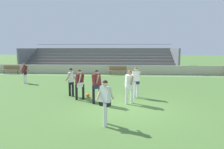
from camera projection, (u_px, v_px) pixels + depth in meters
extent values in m
plane|color=#517A38|center=(126.00, 107.00, 9.73)|extent=(160.00, 160.00, 0.00)
cube|color=white|center=(128.00, 76.00, 20.87)|extent=(44.00, 0.12, 0.01)
cube|color=beige|center=(128.00, 70.00, 22.33)|extent=(48.00, 0.16, 0.95)
cube|color=#897051|center=(96.00, 70.00, 23.47)|extent=(18.27, 0.36, 0.08)
cube|color=slate|center=(96.00, 72.00, 23.29)|extent=(18.27, 0.04, 0.34)
cube|color=#897051|center=(97.00, 66.00, 24.15)|extent=(18.27, 0.36, 0.08)
cube|color=slate|center=(97.00, 68.00, 23.97)|extent=(18.27, 0.04, 0.34)
cube|color=#897051|center=(98.00, 63.00, 24.82)|extent=(18.27, 0.36, 0.08)
cube|color=slate|center=(98.00, 64.00, 24.65)|extent=(18.27, 0.04, 0.34)
cube|color=#897051|center=(99.00, 60.00, 25.50)|extent=(18.27, 0.36, 0.08)
cube|color=slate|center=(99.00, 61.00, 25.32)|extent=(18.27, 0.04, 0.34)
cube|color=#897051|center=(100.00, 57.00, 26.17)|extent=(18.27, 0.36, 0.08)
cube|color=slate|center=(100.00, 58.00, 26.00)|extent=(18.27, 0.04, 0.34)
cube|color=#897051|center=(101.00, 54.00, 26.85)|extent=(18.27, 0.36, 0.08)
cube|color=slate|center=(100.00, 55.00, 26.67)|extent=(18.27, 0.04, 0.34)
cube|color=#897051|center=(101.00, 51.00, 27.53)|extent=(18.27, 0.36, 0.08)
cube|color=slate|center=(101.00, 52.00, 27.35)|extent=(18.27, 0.04, 0.34)
cube|color=#897051|center=(102.00, 48.00, 28.20)|extent=(18.27, 0.36, 0.08)
cube|color=slate|center=(102.00, 50.00, 28.03)|extent=(18.27, 0.04, 0.34)
cube|color=slate|center=(29.00, 59.00, 26.61)|extent=(0.20, 5.45, 2.74)
cube|color=slate|center=(174.00, 60.00, 25.10)|extent=(0.20, 5.45, 2.74)
cylinder|color=slate|center=(102.00, 44.00, 28.38)|extent=(18.27, 0.06, 0.06)
cube|color=olive|center=(11.00, 70.00, 22.44)|extent=(1.80, 0.40, 0.06)
cube|color=olive|center=(12.00, 67.00, 22.59)|extent=(1.80, 0.05, 0.40)
cylinder|color=#47474C|center=(4.00, 72.00, 22.54)|extent=(0.07, 0.07, 0.45)
cylinder|color=#47474C|center=(18.00, 72.00, 22.40)|extent=(0.07, 0.07, 0.45)
cube|color=olive|center=(118.00, 71.00, 21.48)|extent=(1.80, 0.40, 0.06)
cube|color=olive|center=(118.00, 68.00, 21.63)|extent=(1.80, 0.05, 0.40)
cylinder|color=#47474C|center=(110.00, 73.00, 21.57)|extent=(0.07, 0.07, 0.45)
cylinder|color=#47474C|center=(125.00, 73.00, 21.44)|extent=(0.07, 0.07, 0.45)
cylinder|color=black|center=(83.00, 92.00, 11.24)|extent=(0.13, 0.13, 0.83)
cylinder|color=black|center=(76.00, 92.00, 11.12)|extent=(0.13, 0.13, 0.83)
cube|color=white|center=(80.00, 85.00, 11.14)|extent=(0.42, 0.40, 0.24)
cube|color=#56191E|center=(80.00, 79.00, 11.10)|extent=(0.49, 0.49, 0.59)
cylinder|color=beige|center=(80.00, 79.00, 10.88)|extent=(0.25, 0.27, 0.50)
cylinder|color=beige|center=(79.00, 78.00, 11.30)|extent=(0.25, 0.27, 0.50)
sphere|color=beige|center=(79.00, 72.00, 11.05)|extent=(0.21, 0.21, 0.21)
sphere|color=black|center=(79.00, 72.00, 11.05)|extent=(0.20, 0.20, 0.20)
cylinder|color=black|center=(70.00, 89.00, 12.05)|extent=(0.13, 0.13, 0.84)
cylinder|color=black|center=(73.00, 89.00, 11.86)|extent=(0.13, 0.13, 0.84)
cube|color=black|center=(71.00, 82.00, 11.91)|extent=(0.24, 0.37, 0.24)
cube|color=white|center=(71.00, 77.00, 11.87)|extent=(0.31, 0.40, 0.58)
cylinder|color=#A87A5B|center=(73.00, 76.00, 12.03)|extent=(0.34, 0.10, 0.48)
cylinder|color=#A87A5B|center=(68.00, 77.00, 11.70)|extent=(0.34, 0.10, 0.48)
sphere|color=#A87A5B|center=(71.00, 70.00, 11.82)|extent=(0.21, 0.21, 0.21)
sphere|color=black|center=(71.00, 70.00, 11.82)|extent=(0.20, 0.20, 0.20)
cylinder|color=black|center=(94.00, 95.00, 10.30)|extent=(0.13, 0.13, 0.90)
cylinder|color=black|center=(100.00, 95.00, 10.39)|extent=(0.13, 0.13, 0.90)
cube|color=#232847|center=(97.00, 86.00, 10.29)|extent=(0.41, 0.40, 0.24)
cube|color=#56191E|center=(97.00, 80.00, 10.25)|extent=(0.49, 0.49, 0.59)
cylinder|color=#A87A5B|center=(96.00, 79.00, 10.45)|extent=(0.25, 0.26, 0.50)
cylinder|color=#A87A5B|center=(97.00, 80.00, 10.05)|extent=(0.25, 0.26, 0.50)
sphere|color=#A87A5B|center=(97.00, 72.00, 10.21)|extent=(0.21, 0.21, 0.21)
sphere|color=black|center=(97.00, 72.00, 10.20)|extent=(0.20, 0.20, 0.20)
cylinder|color=white|center=(105.00, 115.00, 7.29)|extent=(0.13, 0.13, 0.84)
cylinder|color=white|center=(106.00, 112.00, 7.60)|extent=(0.13, 0.13, 0.84)
cube|color=black|center=(105.00, 103.00, 7.39)|extent=(0.42, 0.37, 0.24)
cube|color=white|center=(105.00, 94.00, 7.36)|extent=(0.49, 0.46, 0.59)
cylinder|color=beige|center=(99.00, 93.00, 7.36)|extent=(0.24, 0.33, 0.48)
cylinder|color=beige|center=(111.00, 93.00, 7.35)|extent=(0.24, 0.33, 0.48)
sphere|color=beige|center=(105.00, 83.00, 7.31)|extent=(0.21, 0.21, 0.21)
sphere|color=black|center=(105.00, 83.00, 7.31)|extent=(0.20, 0.20, 0.20)
cylinder|color=white|center=(24.00, 78.00, 16.37)|extent=(0.13, 0.13, 0.84)
cylinder|color=white|center=(26.00, 78.00, 16.60)|extent=(0.13, 0.13, 0.84)
cube|color=black|center=(25.00, 73.00, 16.44)|extent=(0.42, 0.40, 0.24)
cube|color=#56191E|center=(24.00, 69.00, 16.40)|extent=(0.54, 0.54, 0.60)
cylinder|color=#A87A5B|center=(22.00, 69.00, 16.34)|extent=(0.27, 0.30, 0.48)
cylinder|color=#A87A5B|center=(27.00, 69.00, 16.45)|extent=(0.27, 0.30, 0.48)
sphere|color=#A87A5B|center=(24.00, 64.00, 16.35)|extent=(0.21, 0.21, 0.21)
sphere|color=brown|center=(24.00, 64.00, 16.35)|extent=(0.20, 0.20, 0.20)
cylinder|color=white|center=(135.00, 90.00, 11.58)|extent=(0.13, 0.13, 0.91)
cylinder|color=white|center=(137.00, 89.00, 11.75)|extent=(0.13, 0.13, 0.91)
cube|color=#232847|center=(136.00, 82.00, 11.61)|extent=(0.37, 0.24, 0.24)
cube|color=white|center=(136.00, 76.00, 11.58)|extent=(0.40, 0.34, 0.59)
cylinder|color=beige|center=(133.00, 75.00, 11.66)|extent=(0.09, 0.28, 0.51)
cylinder|color=beige|center=(140.00, 76.00, 11.48)|extent=(0.09, 0.28, 0.51)
sphere|color=beige|center=(136.00, 69.00, 11.53)|extent=(0.21, 0.21, 0.21)
sphere|color=brown|center=(136.00, 69.00, 11.53)|extent=(0.20, 0.20, 0.20)
cylinder|color=white|center=(132.00, 94.00, 10.45)|extent=(0.13, 0.13, 0.89)
cylinder|color=white|center=(127.00, 95.00, 10.27)|extent=(0.13, 0.13, 0.89)
cube|color=white|center=(129.00, 86.00, 10.31)|extent=(0.42, 0.35, 0.24)
cube|color=white|center=(129.00, 80.00, 10.27)|extent=(0.47, 0.43, 0.59)
cylinder|color=#A87A5B|center=(132.00, 80.00, 10.09)|extent=(0.18, 0.27, 0.51)
cylinder|color=#A87A5B|center=(127.00, 79.00, 10.44)|extent=(0.18, 0.27, 0.51)
sphere|color=#A87A5B|center=(129.00, 73.00, 10.22)|extent=(0.21, 0.21, 0.21)
sphere|color=brown|center=(129.00, 72.00, 10.22)|extent=(0.20, 0.20, 0.20)
sphere|color=orange|center=(88.00, 95.00, 11.77)|extent=(0.22, 0.22, 0.22)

